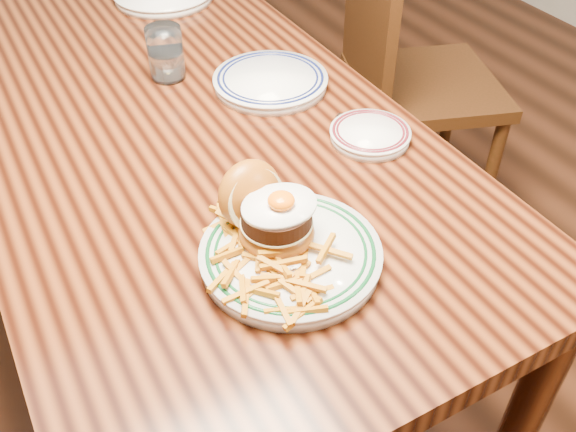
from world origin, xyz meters
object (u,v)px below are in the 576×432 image
main_plate (284,239)px  side_plate (370,134)px  table (184,150)px  chair_right (404,72)px

main_plate → side_plate: bearing=24.0°
table → side_plate: bearing=-41.8°
table → chair_right: size_ratio=1.70×
side_plate → table: bearing=151.5°
table → main_plate: (-0.01, -0.47, 0.13)m
table → chair_right: (0.81, 0.27, -0.16)m
chair_right → side_plate: chair_right is taller
table → chair_right: 0.87m
chair_right → table: bearing=37.8°
main_plate → side_plate: 0.37m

